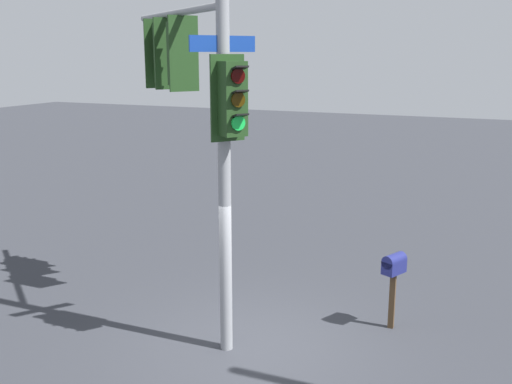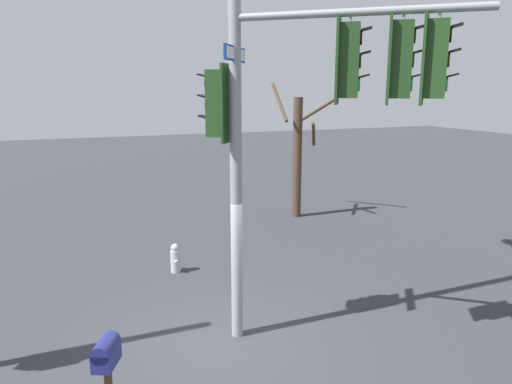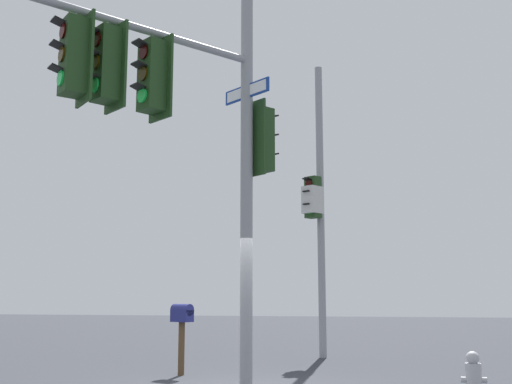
{
  "view_description": "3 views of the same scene",
  "coord_description": "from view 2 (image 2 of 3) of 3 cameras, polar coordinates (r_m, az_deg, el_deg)",
  "views": [
    {
      "loc": [
        8.39,
        3.69,
        4.85
      ],
      "look_at": [
        -0.07,
        0.02,
        2.69
      ],
      "focal_mm": 41.36,
      "sensor_mm": 36.0,
      "label": 1
    },
    {
      "loc": [
        -7.27,
        2.24,
        4.43
      ],
      "look_at": [
        0.7,
        -0.94,
        2.56
      ],
      "focal_mm": 33.13,
      "sensor_mm": 36.0,
      "label": 2
    },
    {
      "loc": [
        2.54,
        -10.43,
        1.56
      ],
      "look_at": [
        0.53,
        -0.96,
        3.17
      ],
      "focal_mm": 44.3,
      "sensor_mm": 36.0,
      "label": 3
    }
  ],
  "objects": [
    {
      "name": "mailbox",
      "position": [
        6.54,
        -17.59,
        -18.86
      ],
      "size": [
        0.5,
        0.4,
        1.41
      ],
      "rotation": [
        0.0,
        0.0,
        4.28
      ],
      "color": "#4C3823",
      "rests_on": "ground"
    },
    {
      "name": "main_signal_pole_assembly",
      "position": [
        7.84,
        5.27,
        17.36
      ],
      "size": [
        4.82,
        3.6,
        9.95
      ],
      "rotation": [
        0.0,
        0.0,
        4.04
      ],
      "color": "gray",
      "rests_on": "ground"
    },
    {
      "name": "ground_plane",
      "position": [
        8.8,
        -4.2,
        -17.98
      ],
      "size": [
        80.0,
        80.0,
        0.0
      ],
      "primitive_type": "plane",
      "color": "#303339"
    },
    {
      "name": "fire_hydrant",
      "position": [
        11.94,
        -9.71,
        -7.93
      ],
      "size": [
        0.38,
        0.24,
        0.73
      ],
      "color": "#B2B2B7",
      "rests_on": "ground"
    },
    {
      "name": "bare_tree_behind_pole",
      "position": [
        16.56,
        5.08,
        4.8
      ],
      "size": [
        2.09,
        2.09,
        4.66
      ],
      "color": "#483425",
      "rests_on": "ground"
    }
  ]
}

